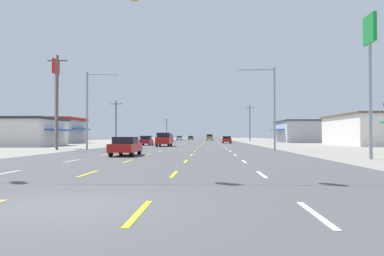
{
  "coord_description": "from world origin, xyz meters",
  "views": [
    {
      "loc": [
        3.16,
        -7.99,
        1.55
      ],
      "look_at": [
        -0.09,
        63.2,
        3.02
      ],
      "focal_mm": 35.0,
      "sensor_mm": 36.0,
      "label": 1
    }
  ],
  "objects_px": {
    "sedan_inner_left_nearest": "(126,146)",
    "sedan_inner_left_distant_a": "(191,138)",
    "suv_inner_right_farther": "(210,137)",
    "streetlight_right_row_0": "(270,101)",
    "hatchback_far_left_mid": "(146,140)",
    "streetlight_left_row_0": "(90,105)",
    "suv_inner_left_near": "(164,139)",
    "sedan_far_left_farthest": "(179,138)",
    "pole_sign_left_row_1": "(56,82)",
    "sedan_far_right_midfar": "(227,140)",
    "pole_sign_right_row_0": "(370,53)",
    "suv_far_left_far": "(169,138)"
  },
  "relations": [
    {
      "from": "sedan_inner_left_nearest",
      "to": "sedan_inner_left_distant_a",
      "type": "xyz_separation_m",
      "value": [
        -0.21,
        108.01,
        0.0
      ]
    },
    {
      "from": "pole_sign_left_row_1",
      "to": "streetlight_left_row_0",
      "type": "bearing_deg",
      "value": -45.25
    },
    {
      "from": "suv_inner_right_farther",
      "to": "suv_inner_left_near",
      "type": "bearing_deg",
      "value": -95.84
    },
    {
      "from": "suv_inner_right_farther",
      "to": "sedan_far_left_farthest",
      "type": "relative_size",
      "value": 1.09
    },
    {
      "from": "suv_far_left_far",
      "to": "streetlight_right_row_0",
      "type": "height_order",
      "value": "streetlight_right_row_0"
    },
    {
      "from": "suv_inner_left_near",
      "to": "streetlight_left_row_0",
      "type": "distance_m",
      "value": 15.67
    },
    {
      "from": "hatchback_far_left_mid",
      "to": "suv_inner_right_farther",
      "type": "bearing_deg",
      "value": 80.12
    },
    {
      "from": "sedan_inner_left_distant_a",
      "to": "suv_far_left_far",
      "type": "bearing_deg",
      "value": -94.83
    },
    {
      "from": "suv_inner_left_near",
      "to": "suv_inner_right_farther",
      "type": "relative_size",
      "value": 1.0
    },
    {
      "from": "suv_inner_right_farther",
      "to": "streetlight_right_row_0",
      "type": "bearing_deg",
      "value": -85.37
    },
    {
      "from": "hatchback_far_left_mid",
      "to": "pole_sign_left_row_1",
      "type": "xyz_separation_m",
      "value": [
        -9.52,
        -12.98,
        7.66
      ]
    },
    {
      "from": "sedan_inner_left_nearest",
      "to": "pole_sign_left_row_1",
      "type": "xyz_separation_m",
      "value": [
        -13.19,
        18.21,
        7.69
      ]
    },
    {
      "from": "sedan_far_right_midfar",
      "to": "suv_far_left_far",
      "type": "bearing_deg",
      "value": 129.59
    },
    {
      "from": "sedan_inner_left_distant_a",
      "to": "streetlight_left_row_0",
      "type": "relative_size",
      "value": 0.53
    },
    {
      "from": "streetlight_left_row_0",
      "to": "sedan_far_right_midfar",
      "type": "bearing_deg",
      "value": 66.19
    },
    {
      "from": "sedan_inner_left_nearest",
      "to": "pole_sign_left_row_1",
      "type": "bearing_deg",
      "value": 125.93
    },
    {
      "from": "sedan_inner_left_nearest",
      "to": "pole_sign_left_row_1",
      "type": "height_order",
      "value": "pole_sign_left_row_1"
    },
    {
      "from": "suv_inner_left_near",
      "to": "sedan_inner_left_distant_a",
      "type": "xyz_separation_m",
      "value": [
        -0.16,
        82.82,
        -0.27
      ]
    },
    {
      "from": "sedan_far_right_midfar",
      "to": "pole_sign_left_row_1",
      "type": "bearing_deg",
      "value": -127.04
    },
    {
      "from": "streetlight_right_row_0",
      "to": "sedan_far_right_midfar",
      "type": "bearing_deg",
      "value": 94.39
    },
    {
      "from": "suv_inner_left_near",
      "to": "pole_sign_left_row_1",
      "type": "distance_m",
      "value": 16.63
    },
    {
      "from": "suv_inner_right_farther",
      "to": "streetlight_left_row_0",
      "type": "xyz_separation_m",
      "value": [
        -13.1,
        -78.74,
        3.91
      ]
    },
    {
      "from": "suv_far_left_far",
      "to": "streetlight_right_row_0",
      "type": "bearing_deg",
      "value": -72.87
    },
    {
      "from": "pole_sign_right_row_0",
      "to": "suv_inner_left_near",
      "type": "bearing_deg",
      "value": 120.75
    },
    {
      "from": "hatchback_far_left_mid",
      "to": "sedan_far_right_midfar",
      "type": "height_order",
      "value": "hatchback_far_left_mid"
    },
    {
      "from": "hatchback_far_left_mid",
      "to": "suv_inner_right_farther",
      "type": "xyz_separation_m",
      "value": [
        10.27,
        59.01,
        0.24
      ]
    },
    {
      "from": "sedan_far_left_farthest",
      "to": "streetlight_right_row_0",
      "type": "xyz_separation_m",
      "value": [
        16.53,
        -85.48,
        4.45
      ]
    },
    {
      "from": "sedan_inner_left_nearest",
      "to": "pole_sign_right_row_0",
      "type": "bearing_deg",
      "value": -11.97
    },
    {
      "from": "sedan_far_right_midfar",
      "to": "sedan_inner_left_distant_a",
      "type": "relative_size",
      "value": 1.0
    },
    {
      "from": "suv_inner_left_near",
      "to": "pole_sign_left_row_1",
      "type": "bearing_deg",
      "value": -152.02
    },
    {
      "from": "suv_inner_left_near",
      "to": "sedan_far_left_farthest",
      "type": "distance_m",
      "value": 71.83
    },
    {
      "from": "sedan_far_right_midfar",
      "to": "streetlight_right_row_0",
      "type": "bearing_deg",
      "value": -85.61
    },
    {
      "from": "hatchback_far_left_mid",
      "to": "sedan_far_right_midfar",
      "type": "relative_size",
      "value": 0.87
    },
    {
      "from": "sedan_far_right_midfar",
      "to": "suv_far_left_far",
      "type": "height_order",
      "value": "suv_far_left_far"
    },
    {
      "from": "suv_inner_left_near",
      "to": "suv_inner_right_farther",
      "type": "height_order",
      "value": "same"
    },
    {
      "from": "suv_inner_left_near",
      "to": "pole_sign_right_row_0",
      "type": "bearing_deg",
      "value": -59.25
    },
    {
      "from": "hatchback_far_left_mid",
      "to": "suv_far_left_far",
      "type": "bearing_deg",
      "value": 90.17
    },
    {
      "from": "suv_inner_left_near",
      "to": "streetlight_right_row_0",
      "type": "bearing_deg",
      "value": -46.5
    },
    {
      "from": "suv_far_left_far",
      "to": "pole_sign_left_row_1",
      "type": "relative_size",
      "value": 0.43
    },
    {
      "from": "suv_inner_left_near",
      "to": "pole_sign_right_row_0",
      "type": "relative_size",
      "value": 0.51
    },
    {
      "from": "sedan_inner_left_distant_a",
      "to": "streetlight_left_row_0",
      "type": "bearing_deg",
      "value": -93.73
    },
    {
      "from": "pole_sign_left_row_1",
      "to": "sedan_inner_left_nearest",
      "type": "bearing_deg",
      "value": -54.07
    },
    {
      "from": "suv_inner_right_farther",
      "to": "sedan_far_left_farthest",
      "type": "height_order",
      "value": "suv_inner_right_farther"
    },
    {
      "from": "sedan_inner_left_nearest",
      "to": "hatchback_far_left_mid",
      "type": "relative_size",
      "value": 1.15
    },
    {
      "from": "pole_sign_left_row_1",
      "to": "streetlight_left_row_0",
      "type": "relative_size",
      "value": 1.33
    },
    {
      "from": "sedan_inner_left_nearest",
      "to": "suv_far_left_far",
      "type": "xyz_separation_m",
      "value": [
        -3.78,
        65.84,
        0.27
      ]
    },
    {
      "from": "suv_inner_left_near",
      "to": "hatchback_far_left_mid",
      "type": "xyz_separation_m",
      "value": [
        -3.62,
        5.99,
        -0.24
      ]
    },
    {
      "from": "pole_sign_right_row_0",
      "to": "streetlight_right_row_0",
      "type": "height_order",
      "value": "pole_sign_right_row_0"
    },
    {
      "from": "sedan_inner_left_nearest",
      "to": "sedan_far_right_midfar",
      "type": "distance_m",
      "value": 50.1
    },
    {
      "from": "suv_far_left_far",
      "to": "suv_inner_left_near",
      "type": "bearing_deg",
      "value": -84.76
    }
  ]
}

